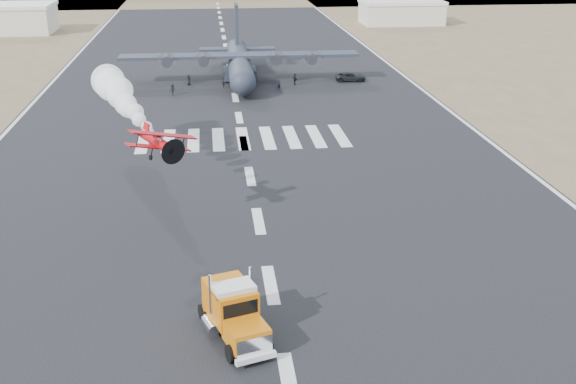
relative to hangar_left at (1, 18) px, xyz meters
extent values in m
plane|color=black|center=(52.00, -145.00, -3.41)|extent=(500.00, 500.00, 0.00)
cube|color=beige|center=(0.00, 0.00, -0.41)|extent=(24.00, 14.00, 6.00)
cube|color=beige|center=(98.00, 5.00, -0.81)|extent=(20.00, 12.00, 5.20)
cube|color=silver|center=(98.00, 5.00, 2.09)|extent=(20.50, 12.50, 0.80)
cube|color=black|center=(48.82, -138.84, -2.84)|extent=(3.23, 7.00, 0.26)
cube|color=orange|center=(49.77, -141.78, -2.02)|extent=(3.01, 3.08, 1.34)
cube|color=silver|center=(50.17, -143.00, -2.12)|extent=(2.20, 0.84, 1.13)
cube|color=white|center=(50.23, -143.19, -2.84)|extent=(2.54, 1.09, 0.36)
cube|color=orange|center=(49.20, -140.01, -1.15)|extent=(3.02, 2.55, 2.26)
cube|color=black|center=(49.47, -140.85, -0.79)|extent=(2.19, 0.81, 0.93)
cube|color=white|center=(49.10, -139.72, 0.04)|extent=(2.95, 2.36, 0.51)
cube|color=orange|center=(48.63, -138.25, -1.45)|extent=(3.08, 2.75, 2.67)
cylinder|color=black|center=(48.77, -142.53, -2.84)|extent=(0.74, 1.20, 1.13)
cylinder|color=black|center=(51.02, -141.80, -2.84)|extent=(0.74, 1.20, 1.13)
cylinder|color=black|center=(47.44, -138.42, -2.84)|extent=(0.74, 1.20, 1.13)
cylinder|color=black|center=(49.69, -137.69, -2.84)|extent=(0.74, 1.20, 1.13)
cylinder|color=black|center=(47.12, -137.44, -2.84)|extent=(0.74, 1.20, 1.13)
cylinder|color=black|center=(49.37, -136.72, -2.84)|extent=(0.74, 1.20, 1.13)
cylinder|color=red|center=(43.60, -120.80, 4.12)|extent=(2.20, 4.99, 0.89)
sphere|color=black|center=(43.55, -120.61, 4.47)|extent=(0.69, 0.69, 0.69)
cylinder|color=black|center=(44.25, -123.08, 4.12)|extent=(1.11, 0.84, 0.99)
cylinder|color=black|center=(44.35, -123.41, 4.12)|extent=(2.10, 0.62, 2.17)
cube|color=red|center=(43.71, -121.18, 3.77)|extent=(5.79, 2.52, 1.68)
cube|color=red|center=(43.79, -121.46, 4.96)|extent=(5.97, 2.57, 1.73)
cube|color=red|center=(42.98, -118.61, 4.61)|extent=(0.34, 0.88, 0.99)
cube|color=red|center=(42.98, -118.61, 4.12)|extent=(2.09, 1.20, 0.08)
cylinder|color=black|center=(43.06, -121.77, 2.94)|extent=(0.23, 0.45, 0.43)
cylinder|color=black|center=(44.58, -121.34, 2.94)|extent=(0.23, 0.45, 0.43)
sphere|color=white|center=(42.93, -118.42, 4.12)|extent=(0.69, 0.69, 0.69)
sphere|color=white|center=(42.28, -116.14, 4.15)|extent=(1.01, 1.01, 1.01)
sphere|color=white|center=(41.64, -113.86, 4.18)|extent=(1.32, 1.32, 1.32)
sphere|color=white|center=(40.99, -111.59, 4.21)|extent=(1.64, 1.64, 1.64)
sphere|color=white|center=(40.34, -109.31, 4.24)|extent=(1.95, 1.95, 1.95)
sphere|color=white|center=(39.70, -107.03, 4.27)|extent=(2.27, 2.27, 2.27)
sphere|color=white|center=(39.05, -104.75, 4.30)|extent=(2.59, 2.59, 2.59)
sphere|color=white|center=(38.40, -102.47, 4.33)|extent=(2.90, 2.90, 2.90)
sphere|color=white|center=(37.75, -100.19, 4.36)|extent=(3.22, 3.22, 3.22)
sphere|color=white|center=(37.11, -97.91, 4.39)|extent=(3.53, 3.53, 3.53)
sphere|color=white|center=(36.46, -95.63, 4.42)|extent=(3.85, 3.85, 3.85)
cylinder|color=#202730|center=(53.31, -61.04, -0.89)|extent=(4.22, 27.17, 3.87)
sphere|color=#202730|center=(53.14, -74.60, -0.89)|extent=(3.87, 3.87, 3.87)
cone|color=#202730|center=(53.48, -47.48, -0.89)|extent=(3.95, 5.86, 3.87)
cube|color=#202730|center=(53.30, -62.01, 0.95)|extent=(38.80, 4.56, 0.48)
cylinder|color=#202730|center=(41.67, -62.35, 0.47)|extent=(1.79, 3.70, 1.74)
cylinder|color=#3F3F44|center=(41.65, -64.28, 0.47)|extent=(3.29, 0.09, 3.29)
cylinder|color=#202730|center=(47.48, -62.42, 0.47)|extent=(1.79, 3.70, 1.74)
cylinder|color=#3F3F44|center=(47.46, -64.36, 0.47)|extent=(3.29, 0.09, 3.29)
cylinder|color=#202730|center=(59.10, -62.57, 0.47)|extent=(1.79, 3.70, 1.74)
cylinder|color=#3F3F44|center=(59.08, -64.51, 0.47)|extent=(3.29, 0.09, 3.29)
cylinder|color=#202730|center=(64.92, -62.64, 0.47)|extent=(1.79, 3.70, 1.74)
cylinder|color=#3F3F44|center=(64.89, -64.58, 0.47)|extent=(3.29, 0.09, 3.29)
cube|color=#202730|center=(53.46, -49.42, 3.95)|extent=(0.64, 4.37, 7.75)
cube|color=#202730|center=(53.47, -48.93, -0.11)|extent=(13.60, 3.08, 0.34)
cube|color=#202730|center=(51.19, -60.05, -2.34)|extent=(1.24, 5.83, 1.55)
cylinder|color=black|center=(51.19, -60.05, -2.87)|extent=(0.50, 1.07, 1.07)
cube|color=#202730|center=(55.46, -60.10, -2.34)|extent=(1.24, 5.83, 1.55)
cylinder|color=black|center=(55.46, -60.10, -2.87)|extent=(0.50, 1.07, 1.07)
cylinder|color=black|center=(53.18, -71.70, -2.97)|extent=(0.40, 0.88, 0.87)
imported|color=black|center=(71.49, -63.40, -2.71)|extent=(5.17, 2.67, 1.40)
imported|color=black|center=(50.41, -66.23, -2.53)|extent=(0.66, 0.75, 1.75)
imported|color=black|center=(52.39, -66.97, -2.48)|extent=(0.68, 0.97, 1.85)
imported|color=black|center=(42.63, -70.69, -2.52)|extent=(1.23, 0.75, 1.77)
imported|color=black|center=(61.98, -65.32, -2.48)|extent=(0.93, 1.22, 1.86)
imported|color=black|center=(44.89, -63.37, -2.58)|extent=(0.94, 0.82, 1.65)
imported|color=black|center=(52.35, -68.44, -2.50)|extent=(1.23, 1.75, 1.82)
imported|color=black|center=(59.09, -68.38, -2.63)|extent=(0.73, 0.71, 1.56)
imported|color=black|center=(54.26, -69.47, -2.49)|extent=(0.96, 1.04, 1.83)
camera|label=1|loc=(48.05, -179.76, 21.51)|focal=45.00mm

